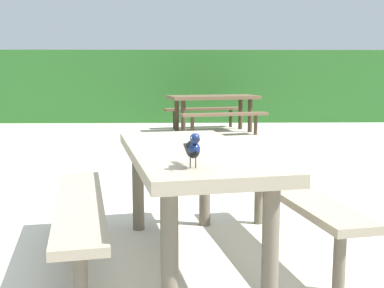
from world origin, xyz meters
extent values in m
plane|color=beige|center=(0.00, 0.00, 0.00)|extent=(60.00, 60.00, 0.00)
cube|color=#2D6B28|center=(0.00, 9.12, 0.86)|extent=(28.00, 1.40, 1.73)
cube|color=gray|center=(-0.07, -0.21, 0.70)|extent=(1.09, 1.91, 0.07)
cylinder|color=#635B4C|center=(-0.20, -0.95, 0.33)|extent=(0.09, 0.09, 0.67)
cylinder|color=#635B4C|center=(0.33, -0.85, 0.33)|extent=(0.09, 0.09, 0.67)
cylinder|color=#635B4C|center=(-0.47, 0.42, 0.33)|extent=(0.09, 0.09, 0.67)
cylinder|color=#635B4C|center=(0.05, 0.53, 0.33)|extent=(0.09, 0.09, 0.67)
cube|color=gray|center=(-0.76, -0.35, 0.41)|extent=(0.61, 1.73, 0.05)
cylinder|color=#635B4C|center=(-0.63, -0.98, 0.20)|extent=(0.07, 0.07, 0.39)
cylinder|color=#635B4C|center=(-0.88, 0.28, 0.20)|extent=(0.07, 0.07, 0.39)
cube|color=gray|center=(0.61, -0.08, 0.41)|extent=(0.61, 1.73, 0.05)
cylinder|color=#635B4C|center=(0.74, -0.71, 0.20)|extent=(0.07, 0.07, 0.39)
cylinder|color=#635B4C|center=(0.49, 0.55, 0.20)|extent=(0.07, 0.07, 0.39)
ellipsoid|color=black|center=(-0.08, -0.85, 0.84)|extent=(0.09, 0.16, 0.09)
ellipsoid|color=navy|center=(-0.07, -0.89, 0.84)|extent=(0.07, 0.08, 0.06)
sphere|color=navy|center=(-0.07, -0.91, 0.90)|extent=(0.05, 0.05, 0.05)
sphere|color=#EAE08C|center=(-0.05, -0.92, 0.90)|extent=(0.01, 0.01, 0.01)
sphere|color=#EAE08C|center=(-0.09, -0.92, 0.90)|extent=(0.01, 0.01, 0.01)
cone|color=black|center=(-0.06, -0.95, 0.90)|extent=(0.02, 0.03, 0.02)
cube|color=black|center=(-0.10, -0.73, 0.82)|extent=(0.05, 0.10, 0.04)
cylinder|color=#47423D|center=(-0.06, -0.86, 0.77)|extent=(0.01, 0.01, 0.05)
cylinder|color=#47423D|center=(-0.09, -0.86, 0.77)|extent=(0.01, 0.01, 0.05)
cube|color=brown|center=(0.53, 6.69, 0.70)|extent=(1.93, 1.18, 0.07)
cylinder|color=#423324|center=(1.28, 6.61, 0.33)|extent=(0.09, 0.09, 0.67)
cylinder|color=#423324|center=(1.15, 7.12, 0.33)|extent=(0.09, 0.09, 0.67)
cylinder|color=#423324|center=(-0.08, 6.26, 0.33)|extent=(0.09, 0.09, 0.67)
cylinder|color=#423324|center=(-0.21, 6.77, 0.33)|extent=(0.09, 0.09, 0.67)
cube|color=brown|center=(0.71, 6.01, 0.41)|extent=(1.73, 0.70, 0.05)
cylinder|color=#423324|center=(1.33, 6.17, 0.20)|extent=(0.07, 0.07, 0.39)
cylinder|color=#423324|center=(0.09, 5.85, 0.20)|extent=(0.07, 0.07, 0.39)
cube|color=brown|center=(0.36, 7.37, 0.41)|extent=(1.73, 0.70, 0.05)
cylinder|color=#423324|center=(0.98, 7.53, 0.20)|extent=(0.07, 0.07, 0.39)
cylinder|color=#423324|center=(-0.26, 7.21, 0.20)|extent=(0.07, 0.07, 0.39)
camera|label=1|loc=(-0.14, -3.28, 1.22)|focal=45.84mm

